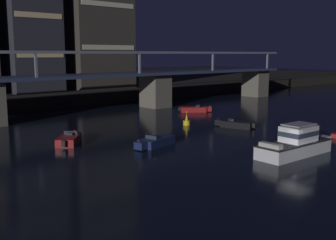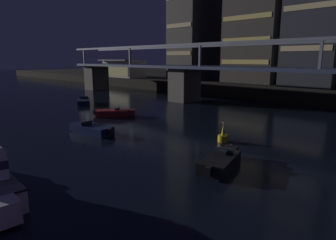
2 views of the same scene
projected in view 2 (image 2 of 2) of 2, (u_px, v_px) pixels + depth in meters
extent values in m
cube|color=#605B51|center=(97.00, 78.00, 68.71)|extent=(3.60, 4.40, 5.55)
cube|color=#605B51|center=(184.00, 85.00, 49.64)|extent=(3.60, 4.40, 5.55)
cube|color=#2D3856|center=(261.00, 69.00, 39.50)|extent=(88.93, 6.40, 0.45)
cube|color=slate|center=(252.00, 42.00, 36.78)|extent=(88.93, 0.36, 0.36)
cube|color=slate|center=(273.00, 43.00, 40.81)|extent=(88.93, 0.36, 0.36)
cube|color=slate|center=(84.00, 57.00, 65.70)|extent=(0.30, 0.30, 3.20)
cube|color=slate|center=(130.00, 56.00, 54.27)|extent=(0.30, 0.30, 3.20)
cube|color=slate|center=(200.00, 55.00, 42.83)|extent=(0.30, 0.30, 3.20)
cube|color=slate|center=(321.00, 54.00, 31.39)|extent=(0.30, 0.30, 3.20)
cube|color=#423D38|center=(197.00, 14.00, 69.90)|extent=(8.06, 12.94, 30.73)
cube|color=beige|center=(178.00, 53.00, 67.26)|extent=(7.41, 0.10, 0.90)
cube|color=beige|center=(178.00, 25.00, 66.00)|extent=(7.41, 0.10, 0.90)
cube|color=#38332D|center=(259.00, 30.00, 60.91)|extent=(11.44, 10.38, 21.44)
cube|color=#F2D172|center=(244.00, 62.00, 58.59)|extent=(10.53, 0.10, 0.90)
cube|color=#F2D172|center=(245.00, 40.00, 57.71)|extent=(10.53, 0.10, 0.90)
cube|color=#F2D172|center=(246.00, 17.00, 56.83)|extent=(10.53, 0.10, 0.90)
cube|color=beige|center=(305.00, 48.00, 48.74)|extent=(8.38, 0.10, 0.90)
cube|color=beige|center=(309.00, 6.00, 47.38)|extent=(8.38, 0.10, 0.90)
cube|color=#B2AD9E|center=(124.00, 69.00, 80.24)|extent=(12.00, 6.00, 4.40)
cube|color=#EAD88C|center=(115.00, 71.00, 78.21)|extent=(11.20, 0.10, 2.64)
cube|color=#4C4C51|center=(113.00, 60.00, 77.26)|extent=(12.40, 1.60, 0.30)
cube|color=silver|center=(0.00, 213.00, 12.39)|extent=(1.15, 1.47, 1.04)
cube|color=#19234C|center=(84.00, 102.00, 46.43)|extent=(4.28, 3.57, 0.80)
cube|color=#19234C|center=(84.00, 100.00, 48.71)|extent=(1.28, 1.31, 0.70)
cube|color=#283342|center=(84.00, 98.00, 47.12)|extent=(0.79, 1.20, 0.36)
cube|color=#262628|center=(84.00, 98.00, 46.90)|extent=(0.63, 0.69, 0.24)
cube|color=black|center=(83.00, 103.00, 44.36)|extent=(0.49, 0.49, 0.60)
sphere|color=beige|center=(84.00, 97.00, 48.86)|extent=(0.12, 0.12, 0.12)
cube|color=#19234C|center=(93.00, 130.00, 28.07)|extent=(4.21, 2.61, 0.80)
cube|color=#19234C|center=(76.00, 126.00, 29.32)|extent=(1.09, 1.16, 0.70)
cube|color=#283342|center=(87.00, 123.00, 28.40)|extent=(0.39, 1.34, 0.36)
cube|color=#262628|center=(88.00, 124.00, 28.28)|extent=(0.51, 0.63, 0.24)
cube|color=black|center=(110.00, 132.00, 26.93)|extent=(0.43, 0.43, 0.60)
sphere|color=red|center=(74.00, 122.00, 29.36)|extent=(0.12, 0.12, 0.12)
cube|color=maroon|center=(112.00, 113.00, 36.77)|extent=(3.92, 4.14, 0.80)
cube|color=maroon|center=(131.00, 112.00, 36.94)|extent=(1.34, 1.33, 0.70)
cube|color=#283342|center=(119.00, 108.00, 36.71)|extent=(1.09, 0.96, 0.36)
cube|color=#262628|center=(117.00, 109.00, 36.71)|extent=(0.69, 0.67, 0.24)
cube|color=black|center=(95.00, 113.00, 36.59)|extent=(0.51, 0.51, 0.60)
sphere|color=red|center=(133.00, 109.00, 36.87)|extent=(0.12, 0.12, 0.12)
cube|color=black|center=(220.00, 162.00, 19.29)|extent=(2.85, 4.26, 0.80)
cube|color=black|center=(230.00, 152.00, 21.36)|extent=(1.21, 1.15, 0.70)
cube|color=#283342|center=(224.00, 150.00, 19.91)|extent=(1.32, 0.48, 0.36)
cube|color=#262628|center=(223.00, 152.00, 19.71)|extent=(0.65, 0.54, 0.24)
cube|color=black|center=(208.00, 172.00, 17.41)|extent=(0.45, 0.45, 0.60)
sphere|color=red|center=(231.00, 145.00, 21.49)|extent=(0.12, 0.12, 0.12)
cylinder|color=yellow|center=(223.00, 138.00, 25.46)|extent=(0.90, 0.90, 0.60)
cone|color=yellow|center=(223.00, 129.00, 25.30)|extent=(0.36, 0.36, 1.00)
sphere|color=#F2EAB2|center=(224.00, 123.00, 25.18)|extent=(0.16, 0.16, 0.16)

